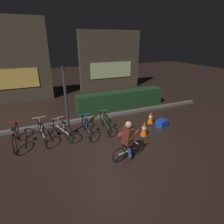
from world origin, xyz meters
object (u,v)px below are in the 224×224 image
at_px(parked_bike_center_right, 86,126).
at_px(traffic_cone_near, 144,129).
at_px(cyclist, 127,140).
at_px(traffic_cone_far, 151,118).
at_px(street_post, 66,102).
at_px(parked_bike_leftmost, 16,136).
at_px(parked_bike_center_left, 62,129).
at_px(parked_bike_left_mid, 42,131).
at_px(blue_crate, 162,123).
at_px(parked_bike_right_mid, 105,122).

distance_m(parked_bike_center_right, traffic_cone_near, 2.20).
relative_size(traffic_cone_near, cyclist, 0.49).
bearing_deg(traffic_cone_far, street_post, 172.42).
height_order(traffic_cone_near, traffic_cone_far, traffic_cone_near).
height_order(parked_bike_leftmost, parked_bike_center_left, parked_bike_leftmost).
xyz_separation_m(parked_bike_leftmost, cyclist, (3.18, -2.13, 0.27)).
distance_m(parked_bike_center_left, cyclist, 2.66).
distance_m(parked_bike_leftmost, parked_bike_center_right, 2.45).
height_order(parked_bike_leftmost, parked_bike_center_right, parked_bike_leftmost).
distance_m(parked_bike_left_mid, cyclist, 3.20).
distance_m(parked_bike_left_mid, traffic_cone_far, 4.45).
bearing_deg(traffic_cone_near, blue_crate, 19.31).
bearing_deg(parked_bike_right_mid, parked_bike_leftmost, 94.56).
bearing_deg(parked_bike_left_mid, parked_bike_right_mid, -98.89).
bearing_deg(parked_bike_center_left, parked_bike_right_mid, -110.78).
bearing_deg(street_post, parked_bike_center_left, -149.02).
distance_m(traffic_cone_near, traffic_cone_far, 1.21).
bearing_deg(parked_bike_leftmost, traffic_cone_near, -103.74).
xyz_separation_m(street_post, blue_crate, (3.73, -0.90, -1.16)).
xyz_separation_m(parked_bike_center_right, traffic_cone_near, (1.97, -0.99, -0.05)).
height_order(parked_bike_center_right, parked_bike_right_mid, parked_bike_center_right).
xyz_separation_m(parked_bike_center_right, cyclist, (0.74, -1.94, 0.28)).
distance_m(street_post, cyclist, 2.71).
distance_m(street_post, parked_bike_center_right, 1.18).
bearing_deg(parked_bike_leftmost, cyclist, -122.63).
bearing_deg(street_post, parked_bike_right_mid, -8.99).
bearing_deg(parked_bike_center_right, street_post, 66.89).
relative_size(parked_bike_leftmost, parked_bike_center_left, 1.14).
bearing_deg(parked_bike_left_mid, blue_crate, -105.29).
bearing_deg(street_post, parked_bike_center_right, -26.72).
relative_size(street_post, traffic_cone_far, 4.53).
height_order(parked_bike_center_left, parked_bike_right_mid, parked_bike_right_mid).
distance_m(parked_bike_leftmost, traffic_cone_far, 5.30).
relative_size(parked_bike_left_mid, parked_bike_right_mid, 1.07).
bearing_deg(blue_crate, parked_bike_center_left, 169.49).
bearing_deg(parked_bike_center_right, traffic_cone_near, -113.08).
relative_size(parked_bike_leftmost, traffic_cone_far, 2.99).
relative_size(parked_bike_left_mid, blue_crate, 3.98).
bearing_deg(traffic_cone_near, parked_bike_center_right, 153.31).
bearing_deg(parked_bike_right_mid, parked_bike_center_left, 94.17).
bearing_deg(parked_bike_left_mid, parked_bike_center_right, -103.67).
xyz_separation_m(parked_bike_leftmost, parked_bike_center_right, (2.44, -0.19, -0.01)).
bearing_deg(parked_bike_center_left, parked_bike_leftmost, 70.05).
xyz_separation_m(street_post, parked_bike_center_right, (0.62, -0.31, -0.96)).
distance_m(street_post, parked_bike_right_mid, 1.73).
distance_m(parked_bike_center_right, blue_crate, 3.17).
relative_size(parked_bike_right_mid, traffic_cone_far, 2.85).
xyz_separation_m(street_post, parked_bike_right_mid, (1.43, -0.23, -0.96)).
bearing_deg(blue_crate, traffic_cone_far, 121.44).
height_order(parked_bike_center_left, traffic_cone_near, parked_bike_center_left).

